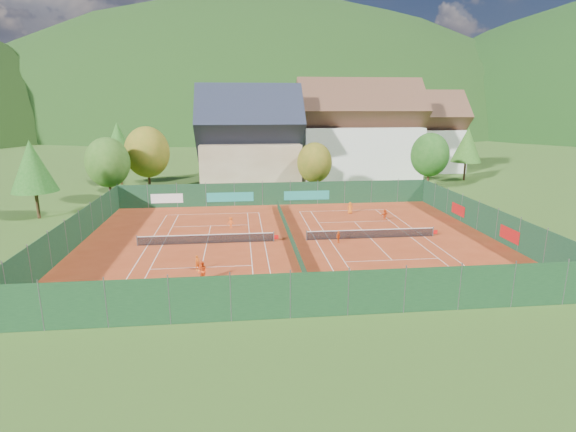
% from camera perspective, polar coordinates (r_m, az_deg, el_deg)
% --- Properties ---
extents(ground, '(600.00, 600.00, 0.00)m').
position_cam_1_polar(ground, '(43.57, 0.29, -3.22)').
color(ground, '#2E5119').
rests_on(ground, ground).
extents(clay_pad, '(40.00, 32.00, 0.01)m').
position_cam_1_polar(clay_pad, '(43.56, 0.29, -3.18)').
color(clay_pad, '#9C3517').
rests_on(clay_pad, ground).
extents(court_markings_left, '(11.03, 23.83, 0.00)m').
position_cam_1_polar(court_markings_left, '(43.43, -10.28, -3.47)').
color(court_markings_left, white).
rests_on(court_markings_left, ground).
extents(court_markings_right, '(11.03, 23.83, 0.00)m').
position_cam_1_polar(court_markings_right, '(45.13, 10.44, -2.80)').
color(court_markings_right, white).
rests_on(court_markings_right, ground).
extents(tennis_net_left, '(13.30, 0.10, 1.02)m').
position_cam_1_polar(tennis_net_left, '(43.27, -10.10, -2.84)').
color(tennis_net_left, '#59595B').
rests_on(tennis_net_left, ground).
extents(tennis_net_right, '(13.30, 0.10, 1.02)m').
position_cam_1_polar(tennis_net_right, '(45.04, 10.66, -2.19)').
color(tennis_net_right, '#59595B').
rests_on(tennis_net_right, ground).
extents(court_divider, '(0.03, 28.80, 1.00)m').
position_cam_1_polar(court_divider, '(43.42, 0.29, -2.56)').
color(court_divider, '#12331E').
rests_on(court_divider, ground).
extents(fence_north, '(40.00, 0.10, 3.00)m').
position_cam_1_polar(fence_north, '(58.61, -1.93, 2.81)').
color(fence_north, '#13361E').
rests_on(fence_north, ground).
extents(fence_south, '(40.00, 0.04, 3.00)m').
position_cam_1_polar(fence_south, '(28.20, 4.02, -9.91)').
color(fence_south, '#14371B').
rests_on(fence_south, ground).
extents(fence_west, '(0.04, 32.00, 3.00)m').
position_cam_1_polar(fence_west, '(45.53, -25.61, -1.89)').
color(fence_west, '#153B21').
rests_on(fence_west, ground).
extents(fence_east, '(0.09, 32.00, 3.00)m').
position_cam_1_polar(fence_east, '(49.54, 23.92, -0.51)').
color(fence_east, '#143821').
rests_on(fence_east, ground).
extents(chalet, '(16.20, 12.00, 16.00)m').
position_cam_1_polar(chalet, '(71.62, -4.88, 9.00)').
color(chalet, '#CAB48E').
rests_on(chalet, ground).
extents(hotel_block_a, '(21.60, 11.00, 17.25)m').
position_cam_1_polar(hotel_block_a, '(80.24, 8.90, 9.97)').
color(hotel_block_a, silver).
rests_on(hotel_block_a, ground).
extents(hotel_block_b, '(17.28, 10.00, 15.50)m').
position_cam_1_polar(hotel_block_b, '(92.33, 16.12, 9.65)').
color(hotel_block_b, silver).
rests_on(hotel_block_b, ground).
extents(tree_west_front, '(5.72, 5.72, 8.69)m').
position_cam_1_polar(tree_west_front, '(64.16, -21.93, 6.33)').
color(tree_west_front, '#452918').
rests_on(tree_west_front, ground).
extents(tree_west_mid, '(6.44, 6.44, 9.78)m').
position_cam_1_polar(tree_west_mid, '(68.96, -17.45, 7.75)').
color(tree_west_mid, '#472A19').
rests_on(tree_west_mid, ground).
extents(tree_west_back, '(5.60, 5.60, 10.00)m').
position_cam_1_polar(tree_west_back, '(78.00, -20.75, 8.65)').
color(tree_west_back, '#432F18').
rests_on(tree_west_back, ground).
extents(tree_center, '(5.01, 5.01, 7.60)m').
position_cam_1_polar(tree_center, '(64.75, 3.39, 6.78)').
color(tree_center, '#482D19').
rests_on(tree_center, ground).
extents(tree_east_front, '(5.72, 5.72, 8.69)m').
position_cam_1_polar(tree_east_front, '(71.76, 17.57, 7.42)').
color(tree_east_front, '#482B19').
rests_on(tree_east_front, ground).
extents(tree_east_mid, '(5.04, 5.04, 9.00)m').
position_cam_1_polar(tree_east_mid, '(83.20, 21.79, 8.38)').
color(tree_east_mid, '#462819').
rests_on(tree_east_mid, ground).
extents(tree_west_side, '(5.04, 5.04, 9.00)m').
position_cam_1_polar(tree_west_side, '(58.59, -29.73, 5.51)').
color(tree_west_side, '#473019').
rests_on(tree_west_side, ground).
extents(tree_east_back, '(7.15, 7.15, 10.86)m').
position_cam_1_polar(tree_east_back, '(87.15, 14.65, 9.59)').
color(tree_east_back, '#4C2E1B').
rests_on(tree_east_back, ground).
extents(mountain_backdrop, '(820.00, 530.00, 242.00)m').
position_cam_1_polar(mountain_backdrop, '(281.76, 0.67, 3.37)').
color(mountain_backdrop, black).
rests_on(mountain_backdrop, ground).
extents(ball_hopper, '(0.34, 0.34, 0.80)m').
position_cam_1_polar(ball_hopper, '(35.81, 24.69, -7.52)').
color(ball_hopper, slate).
rests_on(ball_hopper, ground).
extents(loose_ball_0, '(0.07, 0.07, 0.07)m').
position_cam_1_polar(loose_ball_0, '(36.78, -11.33, -6.76)').
color(loose_ball_0, '#CCD833').
rests_on(loose_ball_0, ground).
extents(loose_ball_1, '(0.07, 0.07, 0.07)m').
position_cam_1_polar(loose_ball_1, '(32.46, 8.30, -9.52)').
color(loose_ball_1, '#CCD833').
rests_on(loose_ball_1, ground).
extents(loose_ball_2, '(0.07, 0.07, 0.07)m').
position_cam_1_polar(loose_ball_2, '(47.12, 4.26, -1.85)').
color(loose_ball_2, '#CCD833').
rests_on(loose_ball_2, ground).
extents(player_left_near, '(0.54, 0.53, 1.25)m').
position_cam_1_polar(player_left_near, '(36.68, -11.43, -5.83)').
color(player_left_near, '#E55D14').
rests_on(player_left_near, ground).
extents(player_left_mid, '(0.97, 0.94, 1.58)m').
position_cam_1_polar(player_left_mid, '(34.32, -10.83, -6.92)').
color(player_left_mid, '#EC4C15').
rests_on(player_left_mid, ground).
extents(player_left_far, '(0.84, 0.54, 1.23)m').
position_cam_1_polar(player_left_far, '(48.19, -7.27, -0.84)').
color(player_left_far, '#FA5B16').
rests_on(player_left_far, ground).
extents(player_right_near, '(0.67, 0.71, 1.18)m').
position_cam_1_polar(player_right_near, '(43.14, 6.41, -2.64)').
color(player_right_near, '#EE5815').
rests_on(player_right_near, ground).
extents(player_right_far_a, '(0.76, 0.58, 1.39)m').
position_cam_1_polar(player_right_far_a, '(54.69, 7.89, 1.02)').
color(player_right_far_a, orange).
rests_on(player_right_far_a, ground).
extents(player_right_far_b, '(1.24, 1.00, 1.32)m').
position_cam_1_polar(player_right_far_b, '(52.10, 12.18, 0.14)').
color(player_right_far_b, '#D64413').
rests_on(player_right_far_b, ground).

